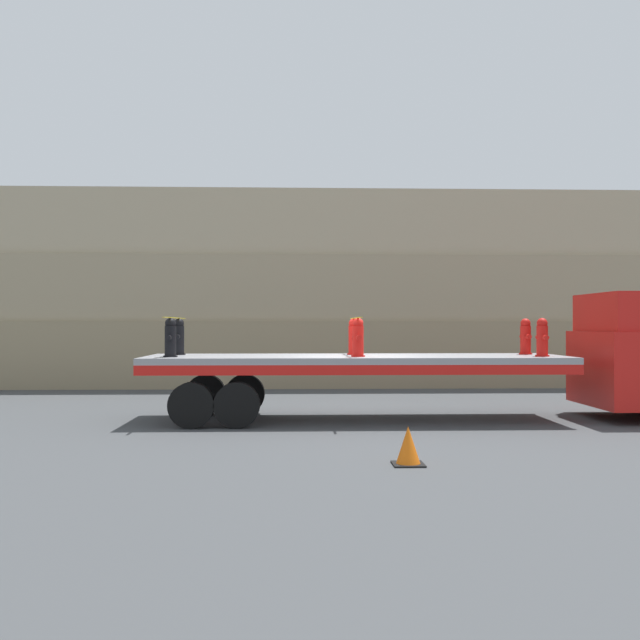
% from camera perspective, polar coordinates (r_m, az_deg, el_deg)
% --- Properties ---
extents(ground_plane, '(120.00, 120.00, 0.00)m').
position_cam_1_polar(ground_plane, '(15.46, 2.88, -7.99)').
color(ground_plane, '#3F4244').
extents(rock_cliff, '(60.00, 3.30, 6.48)m').
position_cam_1_polar(rock_cliff, '(24.39, 1.05, 2.41)').
color(rock_cliff, gray).
rests_on(rock_cliff, ground_plane).
extents(flatbed_trailer, '(8.94, 2.55, 1.38)m').
position_cam_1_polar(flatbed_trailer, '(15.31, 0.33, -3.92)').
color(flatbed_trailer, gray).
rests_on(flatbed_trailer, ground_plane).
extents(fire_hydrant_black_near_0, '(0.29, 0.54, 0.81)m').
position_cam_1_polar(fire_hydrant_black_near_0, '(14.95, -11.88, -1.42)').
color(fire_hydrant_black_near_0, black).
rests_on(fire_hydrant_black_near_0, flatbed_trailer).
extents(fire_hydrant_black_far_0, '(0.29, 0.54, 0.81)m').
position_cam_1_polar(fire_hydrant_black_far_0, '(16.01, -11.22, -1.36)').
color(fire_hydrant_black_far_0, black).
rests_on(fire_hydrant_black_far_0, flatbed_trailer).
extents(fire_hydrant_red_near_1, '(0.29, 0.54, 0.81)m').
position_cam_1_polar(fire_hydrant_red_near_1, '(14.79, 3.06, -1.44)').
color(fire_hydrant_red_near_1, red).
rests_on(fire_hydrant_red_near_1, flatbed_trailer).
extents(fire_hydrant_red_far_1, '(0.29, 0.54, 0.81)m').
position_cam_1_polar(fire_hydrant_red_far_1, '(15.86, 2.72, -1.37)').
color(fire_hydrant_red_far_1, red).
rests_on(fire_hydrant_red_far_1, flatbed_trailer).
extents(fire_hydrant_red_near_2, '(0.29, 0.54, 0.81)m').
position_cam_1_polar(fire_hydrant_red_near_2, '(15.62, 17.35, -1.37)').
color(fire_hydrant_red_near_2, red).
rests_on(fire_hydrant_red_near_2, flatbed_trailer).
extents(fire_hydrant_red_far_2, '(0.29, 0.54, 0.81)m').
position_cam_1_polar(fire_hydrant_red_far_2, '(16.63, 16.12, -1.31)').
color(fire_hydrant_red_far_2, red).
rests_on(fire_hydrant_red_far_2, flatbed_trailer).
extents(cargo_strap_rear, '(0.05, 2.65, 0.01)m').
position_cam_1_polar(cargo_strap_rear, '(15.48, -11.54, 0.17)').
color(cargo_strap_rear, yellow).
rests_on(cargo_strap_rear, fire_hydrant_black_near_0).
extents(cargo_strap_middle, '(0.05, 2.65, 0.01)m').
position_cam_1_polar(cargo_strap_middle, '(15.32, 2.88, 0.17)').
color(cargo_strap_middle, yellow).
rests_on(cargo_strap_middle, fire_hydrant_red_near_1).
extents(traffic_cone, '(0.46, 0.46, 0.57)m').
position_cam_1_polar(traffic_cone, '(10.60, 7.07, -9.98)').
color(traffic_cone, black).
rests_on(traffic_cone, ground_plane).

